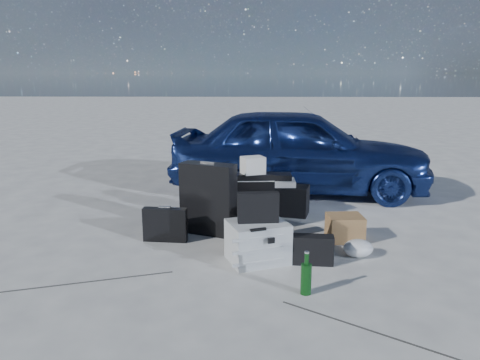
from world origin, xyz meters
name	(u,v)px	position (x,y,z in m)	size (l,w,h in m)	color
ground	(250,262)	(0.00, 0.00, 0.00)	(60.00, 60.00, 0.00)	beige
car	(299,150)	(0.67, 2.56, 0.60)	(1.42, 3.53, 1.20)	navy
pelican_case	(258,242)	(0.06, 0.04, 0.18)	(0.50, 0.41, 0.36)	#B0B4B6
laptop_bag	(258,207)	(0.07, 0.04, 0.50)	(0.36, 0.09, 0.27)	black
briefcase	(165,225)	(-0.85, 0.52, 0.17)	(0.44, 0.10, 0.34)	black
suitcase_left	(208,199)	(-0.44, 0.78, 0.37)	(0.57, 0.21, 0.74)	black
suitcase_right	(252,199)	(0.01, 1.07, 0.29)	(0.48, 0.17, 0.58)	black
white_carton	(253,165)	(0.02, 1.06, 0.67)	(0.23, 0.19, 0.19)	silver
duffel_bag	(279,199)	(0.34, 1.50, 0.17)	(0.70, 0.30, 0.35)	black
flat_box_white	(278,182)	(0.33, 1.50, 0.38)	(0.39, 0.29, 0.07)	silver
flat_box_black	(278,177)	(0.32, 1.52, 0.45)	(0.31, 0.22, 0.07)	black
kraft_bag	(260,224)	(0.09, 0.54, 0.18)	(0.27, 0.16, 0.37)	tan
cardboard_box	(345,228)	(0.95, 0.59, 0.13)	(0.34, 0.30, 0.26)	brown
plastic_bag	(358,248)	(0.99, 0.16, 0.08)	(0.28, 0.24, 0.16)	silver
messenger_bag	(312,250)	(0.55, -0.01, 0.13)	(0.37, 0.14, 0.26)	black
green_bottle	(306,274)	(0.42, -0.60, 0.16)	(0.08, 0.08, 0.33)	#0A330E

